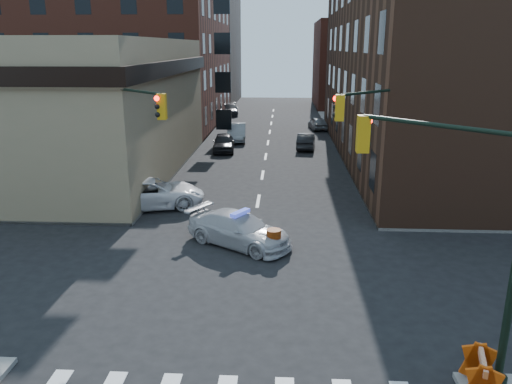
# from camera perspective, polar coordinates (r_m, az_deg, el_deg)

# --- Properties ---
(ground) EXTENTS (140.00, 140.00, 0.00)m
(ground) POSITION_cam_1_polar(r_m,az_deg,el_deg) (19.26, -1.26, -9.96)
(ground) COLOR black
(ground) RESTS_ON ground
(sidewalk_nw) EXTENTS (34.00, 54.50, 0.15)m
(sidewalk_nw) POSITION_cam_1_polar(r_m,az_deg,el_deg) (56.23, -22.75, 6.42)
(sidewalk_nw) COLOR gray
(sidewalk_nw) RESTS_ON ground
(sidewalk_ne) EXTENTS (34.00, 54.50, 0.15)m
(sidewalk_ne) POSITION_cam_1_polar(r_m,az_deg,el_deg) (55.11, 26.34, 5.82)
(sidewalk_ne) COLOR gray
(sidewalk_ne) RESTS_ON ground
(bank_building) EXTENTS (22.00, 22.00, 9.00)m
(bank_building) POSITION_cam_1_polar(r_m,az_deg,el_deg) (38.60, -25.62, 8.76)
(bank_building) COLOR #877658
(bank_building) RESTS_ON ground
(apartment_block) EXTENTS (25.00, 25.00, 24.00)m
(apartment_block) POSITION_cam_1_polar(r_m,az_deg,el_deg) (60.66, -16.94, 18.95)
(apartment_block) COLOR #5E2A1D
(apartment_block) RESTS_ON ground
(commercial_row_ne) EXTENTS (14.00, 34.00, 14.00)m
(commercial_row_ne) POSITION_cam_1_polar(r_m,az_deg,el_deg) (41.42, 20.00, 13.27)
(commercial_row_ne) COLOR #482B1D
(commercial_row_ne) RESTS_ON ground
(filler_nw) EXTENTS (20.00, 18.00, 16.00)m
(filler_nw) POSITION_cam_1_polar(r_m,az_deg,el_deg) (81.10, -9.61, 15.74)
(filler_nw) COLOR brown
(filler_nw) RESTS_ON ground
(filler_ne) EXTENTS (16.00, 16.00, 12.00)m
(filler_ne) POSITION_cam_1_polar(r_m,az_deg,el_deg) (76.32, 13.04, 14.03)
(filler_ne) COLOR #5E2A1D
(filler_ne) RESTS_ON ground
(signal_pole_se) EXTENTS (5.40, 5.27, 8.00)m
(signal_pole_se) POSITION_cam_1_polar(r_m,az_deg,el_deg) (13.19, 23.76, -2.37)
(signal_pole_se) COLOR black
(signal_pole_se) RESTS_ON sidewalk_se
(signal_pole_nw) EXTENTS (3.58, 3.67, 8.00)m
(signal_pole_nw) POSITION_cam_1_polar(r_m,az_deg,el_deg) (24.05, -14.45, 5.78)
(signal_pole_nw) COLOR black
(signal_pole_nw) RESTS_ON sidewalk_nw
(signal_pole_ne) EXTENTS (3.67, 3.58, 8.00)m
(signal_pole_ne) POSITION_cam_1_polar(r_m,az_deg,el_deg) (23.39, 14.17, 5.51)
(signal_pole_ne) COLOR black
(signal_pole_ne) RESTS_ON sidewalk_ne
(tree_ne_near) EXTENTS (3.00, 3.00, 4.85)m
(tree_ne_near) POSITION_cam_1_polar(r_m,az_deg,el_deg) (43.94, 11.28, 9.44)
(tree_ne_near) COLOR black
(tree_ne_near) RESTS_ON sidewalk_ne
(tree_ne_far) EXTENTS (3.00, 3.00, 4.85)m
(tree_ne_far) POSITION_cam_1_polar(r_m,az_deg,el_deg) (51.83, 10.08, 10.51)
(tree_ne_far) COLOR black
(tree_ne_far) RESTS_ON sidewalk_ne
(police_car) EXTENTS (5.30, 4.37, 1.45)m
(police_car) POSITION_cam_1_polar(r_m,az_deg,el_deg) (22.17, -1.95, -4.30)
(police_car) COLOR #B9B9BD
(police_car) RESTS_ON ground
(pickup) EXTENTS (6.33, 4.23, 1.61)m
(pickup) POSITION_cam_1_polar(r_m,az_deg,el_deg) (27.84, -11.91, -0.14)
(pickup) COLOR white
(pickup) RESTS_ON ground
(parked_car_wnear) EXTENTS (2.11, 4.46, 1.48)m
(parked_car_wnear) POSITION_cam_1_polar(r_m,az_deg,el_deg) (42.24, -3.73, 5.67)
(parked_car_wnear) COLOR black
(parked_car_wnear) RESTS_ON ground
(parked_car_wfar) EXTENTS (1.98, 4.89, 1.58)m
(parked_car_wfar) POSITION_cam_1_polar(r_m,az_deg,el_deg) (46.97, -2.23, 6.84)
(parked_car_wfar) COLOR #95989D
(parked_car_wfar) RESTS_ON ground
(parked_car_wdeep) EXTENTS (2.61, 5.17, 1.44)m
(parked_car_wdeep) POSITION_cam_1_polar(r_m,az_deg,el_deg) (64.92, -3.01, 9.40)
(parked_car_wdeep) COLOR black
(parked_car_wdeep) RESTS_ON ground
(parked_car_enear) EXTENTS (1.79, 4.18, 1.34)m
(parked_car_enear) POSITION_cam_1_polar(r_m,az_deg,el_deg) (43.41, 5.73, 5.82)
(parked_car_enear) COLOR black
(parked_car_enear) RESTS_ON ground
(parked_car_efar) EXTENTS (2.07, 4.11, 1.34)m
(parked_car_efar) POSITION_cam_1_polar(r_m,az_deg,el_deg) (53.83, 7.07, 7.82)
(parked_car_efar) COLOR gray
(parked_car_efar) RESTS_ON ground
(pedestrian_a) EXTENTS (0.69, 0.61, 1.58)m
(pedestrian_a) POSITION_cam_1_polar(r_m,az_deg,el_deg) (28.63, -14.05, 0.46)
(pedestrian_a) COLOR black
(pedestrian_a) RESTS_ON sidewalk_nw
(pedestrian_b) EXTENTS (1.10, 0.95, 1.96)m
(pedestrian_b) POSITION_cam_1_polar(r_m,az_deg,el_deg) (28.66, -23.05, 0.03)
(pedestrian_b) COLOR black
(pedestrian_b) RESTS_ON sidewalk_nw
(pedestrian_c) EXTENTS (1.22, 0.75, 1.95)m
(pedestrian_c) POSITION_cam_1_polar(r_m,az_deg,el_deg) (28.16, -21.99, -0.13)
(pedestrian_c) COLOR #1F232F
(pedestrian_c) RESTS_ON sidewalk_nw
(barrel_road) EXTENTS (0.75, 0.75, 1.13)m
(barrel_road) POSITION_cam_1_polar(r_m,az_deg,el_deg) (21.20, 2.03, -5.76)
(barrel_road) COLOR red
(barrel_road) RESTS_ON ground
(barrel_bank) EXTENTS (0.57, 0.57, 1.00)m
(barrel_bank) POSITION_cam_1_polar(r_m,az_deg,el_deg) (27.75, -11.33, -0.82)
(barrel_bank) COLOR #C64309
(barrel_bank) RESTS_ON ground
(barricade_se_a) EXTENTS (0.97, 1.45, 1.00)m
(barricade_se_a) POSITION_cam_1_polar(r_m,az_deg,el_deg) (14.44, 24.29, -18.39)
(barricade_se_a) COLOR #ED450B
(barricade_se_a) RESTS_ON sidewalk_se
(barricade_nw_a) EXTENTS (1.30, 0.80, 0.92)m
(barricade_nw_a) POSITION_cam_1_polar(r_m,az_deg,el_deg) (26.87, -17.62, -1.61)
(barricade_nw_a) COLOR red
(barricade_nw_a) RESTS_ON sidewalk_nw
(barricade_nw_b) EXTENTS (1.42, 0.93, 0.98)m
(barricade_nw_b) POSITION_cam_1_polar(r_m,az_deg,el_deg) (28.45, -20.79, -0.87)
(barricade_nw_b) COLOR #BF4B09
(barricade_nw_b) RESTS_ON sidewalk_nw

